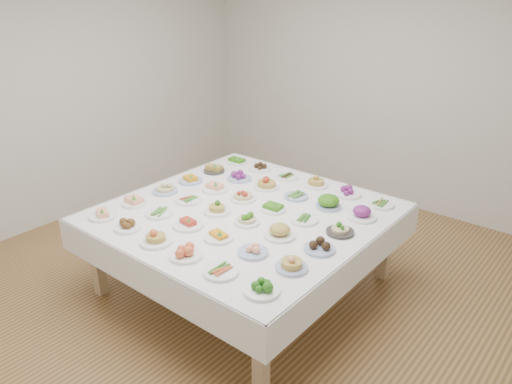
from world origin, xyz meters
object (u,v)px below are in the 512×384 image
Objects in this scene: display_table at (245,218)px; dish_0 at (103,213)px; dish_18 at (191,178)px; dish_35 at (381,203)px.

display_table is 1.20m from dish_0.
dish_18 reaches higher than display_table.
dish_35 is at bearing 21.59° from dish_18.
dish_0 and dish_18 have the same top height.
dish_35 is (1.70, 1.69, -0.02)m from dish_0.
dish_0 reaches higher than display_table.
dish_35 is (0.86, 0.84, 0.09)m from display_table.
dish_18 reaches higher than dish_35.
dish_35 reaches higher than display_table.
display_table is 0.87m from dish_18.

